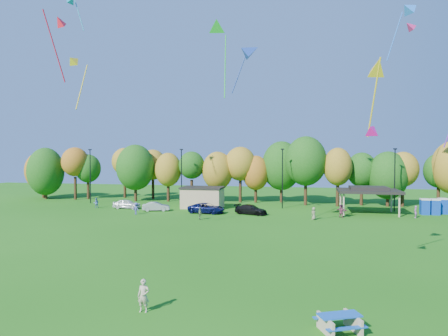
% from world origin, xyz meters
% --- Properties ---
extents(ground, '(160.00, 160.00, 0.00)m').
position_xyz_m(ground, '(0.00, 0.00, 0.00)').
color(ground, '#19600F').
rests_on(ground, ground).
extents(tree_line, '(93.57, 10.55, 11.15)m').
position_xyz_m(tree_line, '(-1.03, 45.51, 5.91)').
color(tree_line, black).
rests_on(tree_line, ground).
extents(lamp_posts, '(64.50, 0.25, 9.09)m').
position_xyz_m(lamp_posts, '(2.00, 40.00, 4.90)').
color(lamp_posts, black).
rests_on(lamp_posts, ground).
extents(utility_building, '(6.30, 4.30, 3.25)m').
position_xyz_m(utility_building, '(-10.00, 38.00, 1.64)').
color(utility_building, tan).
rests_on(utility_building, ground).
extents(pavilion, '(8.20, 6.20, 3.77)m').
position_xyz_m(pavilion, '(14.00, 37.00, 3.23)').
color(pavilion, tan).
rests_on(pavilion, ground).
extents(porta_potties, '(3.75, 2.31, 2.18)m').
position_xyz_m(porta_potties, '(22.71, 38.00, 1.10)').
color(porta_potties, '#0D39A9').
rests_on(porta_potties, ground).
extents(picnic_table, '(2.44, 2.27, 0.85)m').
position_xyz_m(picnic_table, '(7.05, -2.06, 0.49)').
color(picnic_table, tan).
rests_on(picnic_table, ground).
extents(kite_flyer, '(0.65, 0.44, 1.72)m').
position_xyz_m(kite_flyer, '(-2.78, -1.65, 0.86)').
color(kite_flyer, '#BFAA8F').
rests_on(kite_flyer, ground).
extents(car_a, '(4.16, 1.75, 1.41)m').
position_xyz_m(car_a, '(-21.07, 34.97, 0.70)').
color(car_a, white).
rests_on(car_a, ground).
extents(car_b, '(4.14, 2.45, 1.29)m').
position_xyz_m(car_b, '(-15.79, 33.49, 0.64)').
color(car_b, '#A4A4AA').
rests_on(car_b, ground).
extents(car_c, '(5.41, 3.06, 1.42)m').
position_xyz_m(car_c, '(-8.09, 32.86, 0.71)').
color(car_c, '#0B1246').
rests_on(car_c, ground).
extents(car_d, '(4.92, 3.30, 1.32)m').
position_xyz_m(car_d, '(-1.85, 33.00, 0.66)').
color(car_d, black).
rests_on(car_d, ground).
extents(far_person_0, '(1.20, 1.04, 1.62)m').
position_xyz_m(far_person_0, '(-17.23, 29.80, 0.81)').
color(far_person_0, '#434895').
rests_on(far_person_0, ground).
extents(far_person_1, '(0.95, 0.91, 1.54)m').
position_xyz_m(far_person_1, '(-25.98, 34.70, 0.77)').
color(far_person_1, '#516CB3').
rests_on(far_person_1, ground).
extents(far_person_2, '(0.86, 0.95, 1.55)m').
position_xyz_m(far_person_2, '(-7.53, 27.32, 0.78)').
color(far_person_2, '#507044').
rests_on(far_person_2, ground).
extents(far_person_3, '(0.42, 0.60, 1.55)m').
position_xyz_m(far_person_3, '(19.43, 34.35, 0.78)').
color(far_person_3, '#B158BB').
rests_on(far_person_3, ground).
extents(far_person_4, '(0.85, 0.93, 1.60)m').
position_xyz_m(far_person_4, '(6.49, 30.10, 0.80)').
color(far_person_4, '#7D7F56').
rests_on(far_person_4, ground).
extents(far_person_5, '(1.56, 1.38, 1.71)m').
position_xyz_m(far_person_5, '(10.05, 32.72, 0.86)').
color(far_person_5, '#8C3A56').
rests_on(far_person_5, ground).
extents(kite_0, '(2.76, 1.49, 4.46)m').
position_xyz_m(kite_0, '(-21.92, 21.88, 26.34)').
color(kite_0, '#0B7EAA').
extents(kite_1, '(2.99, 1.92, 4.67)m').
position_xyz_m(kite_1, '(0.66, 14.69, 17.43)').
color(kite_1, navy).
extents(kite_2, '(1.33, 1.48, 1.23)m').
position_xyz_m(kite_2, '(9.57, 5.50, 9.80)').
color(kite_2, '#F50D99').
extents(kite_4, '(1.50, 1.28, 1.30)m').
position_xyz_m(kite_4, '(14.96, 19.74, 20.31)').
color(kite_4, '#C32062').
extents(kite_7, '(1.72, 3.36, 5.49)m').
position_xyz_m(kite_7, '(9.98, 6.79, 13.92)').
color(kite_7, yellow).
extents(kite_8, '(1.96, 4.49, 7.55)m').
position_xyz_m(kite_8, '(-2.57, 15.17, 19.91)').
color(kite_8, green).
extents(kite_9, '(3.85, 2.68, 6.62)m').
position_xyz_m(kite_9, '(16.75, 26.65, 24.23)').
color(kite_9, blue).
extents(kite_12, '(1.67, 3.55, 6.21)m').
position_xyz_m(kite_12, '(-15.87, 10.93, 19.82)').
color(kite_12, '#FE1627').
extents(kite_13, '(1.34, 3.19, 5.36)m').
position_xyz_m(kite_13, '(-16.35, 14.13, 17.16)').
color(kite_13, yellow).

